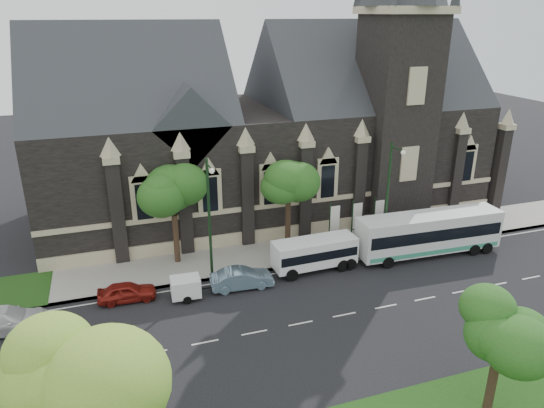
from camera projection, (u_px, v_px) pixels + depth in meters
name	position (u px, v px, depth m)	size (l,w,h in m)	color
ground	(301.00, 323.00, 30.96)	(160.00, 160.00, 0.00)	black
sidewalk	(256.00, 256.00, 39.34)	(80.00, 5.00, 0.15)	gray
museum	(279.00, 126.00, 46.17)	(40.00, 17.70, 29.90)	black
tree_park_near	(83.00, 369.00, 17.41)	(4.42, 4.42, 8.56)	black
tree_park_east	(503.00, 325.00, 22.88)	(3.40, 3.40, 6.28)	black
tree_walk_right	(290.00, 178.00, 39.31)	(4.08, 4.08, 7.80)	black
tree_walk_left	(175.00, 192.00, 36.66)	(3.91, 3.91, 7.64)	black
street_lamp_near	(389.00, 192.00, 38.37)	(0.36, 1.88, 9.00)	black
street_lamp_mid	(210.00, 214.00, 34.22)	(0.36, 1.88, 9.00)	black
banner_flag_left	(333.00, 222.00, 39.94)	(0.90, 0.10, 4.00)	black
banner_flag_center	(355.00, 219.00, 40.53)	(0.90, 0.10, 4.00)	black
banner_flag_right	(377.00, 216.00, 41.12)	(0.90, 0.10, 4.00)	black
tour_coach	(429.00, 233.00, 39.20)	(11.78, 3.09, 3.41)	silver
shuttle_bus	(315.00, 252.00, 37.00)	(6.36, 2.43, 2.43)	white
box_trailer	(186.00, 287.00, 33.41)	(2.85, 1.68, 1.51)	white
sedan	(242.00, 278.00, 34.76)	(1.52, 4.35, 1.43)	#708EA2
car_far_red	(127.00, 292.00, 33.23)	(1.53, 3.80, 1.30)	maroon
car_far_white	(4.00, 320.00, 29.94)	(2.15, 5.30, 1.54)	silver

